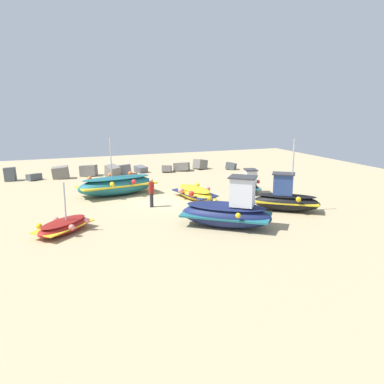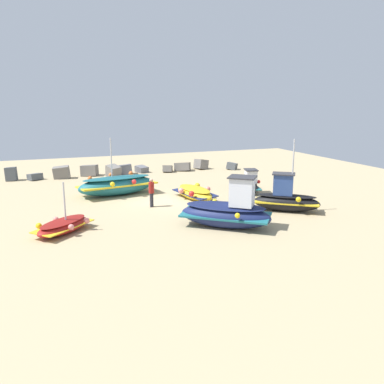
{
  "view_description": "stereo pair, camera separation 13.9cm",
  "coord_description": "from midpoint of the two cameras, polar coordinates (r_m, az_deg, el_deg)",
  "views": [
    {
      "loc": [
        -7.03,
        -23.23,
        6.05
      ],
      "look_at": [
        1.21,
        -1.85,
        0.9
      ],
      "focal_mm": 37.8,
      "sensor_mm": 36.0,
      "label": 1
    },
    {
      "loc": [
        -6.9,
        -23.28,
        6.05
      ],
      "look_at": [
        1.21,
        -1.85,
        0.9
      ],
      "focal_mm": 37.8,
      "sensor_mm": 36.0,
      "label": 2
    }
  ],
  "objects": [
    {
      "name": "ground_plane",
      "position": [
        25.02,
        -4.29,
        -1.36
      ],
      "size": [
        45.16,
        45.16,
        0.0
      ],
      "primitive_type": "plane",
      "color": "tan"
    },
    {
      "name": "fishing_boat_0",
      "position": [
        19.85,
        4.89,
        -2.76
      ],
      "size": [
        4.57,
        4.15,
        2.63
      ],
      "rotation": [
        0.0,
        0.0,
        5.6
      ],
      "color": "navy",
      "rests_on": "ground_plane"
    },
    {
      "name": "fishing_boat_1",
      "position": [
        25.59,
        0.17,
        -0.1
      ],
      "size": [
        2.04,
        3.77,
        0.83
      ],
      "rotation": [
        0.0,
        0.0,
        4.9
      ],
      "color": "gold",
      "rests_on": "ground_plane"
    },
    {
      "name": "fishing_boat_2",
      "position": [
        19.97,
        -17.83,
        -4.6
      ],
      "size": [
        3.07,
        3.01,
        2.41
      ],
      "rotation": [
        0.0,
        0.0,
        3.9
      ],
      "color": "maroon",
      "rests_on": "ground_plane"
    },
    {
      "name": "fishing_boat_3",
      "position": [
        23.28,
        12.94,
        -0.91
      ],
      "size": [
        3.69,
        3.15,
        4.07
      ],
      "rotation": [
        0.0,
        0.0,
        2.51
      ],
      "color": "black",
      "rests_on": "ground_plane"
    },
    {
      "name": "fishing_boat_4",
      "position": [
        27.93,
        7.8,
        1.15
      ],
      "size": [
        1.95,
        3.45,
        1.65
      ],
      "rotation": [
        0.0,
        0.0,
        4.44
      ],
      "color": "black",
      "rests_on": "ground_plane"
    },
    {
      "name": "fishing_boat_5",
      "position": [
        27.04,
        -10.71,
        1.0
      ],
      "size": [
        5.48,
        3.02,
        3.84
      ],
      "rotation": [
        0.0,
        0.0,
        0.18
      ],
      "color": "#1E6670",
      "rests_on": "ground_plane"
    },
    {
      "name": "person_walking",
      "position": [
        23.61,
        -5.92,
        0.2
      ],
      "size": [
        0.32,
        0.32,
        1.7
      ],
      "rotation": [
        0.0,
        0.0,
        5.53
      ],
      "color": "#2D2D38",
      "rests_on": "ground_plane"
    },
    {
      "name": "breakwater_rocks",
      "position": [
        34.7,
        -9.68,
        3.12
      ],
      "size": [
        19.55,
        2.94,
        1.22
      ],
      "color": "#4C5156",
      "rests_on": "ground_plane"
    }
  ]
}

